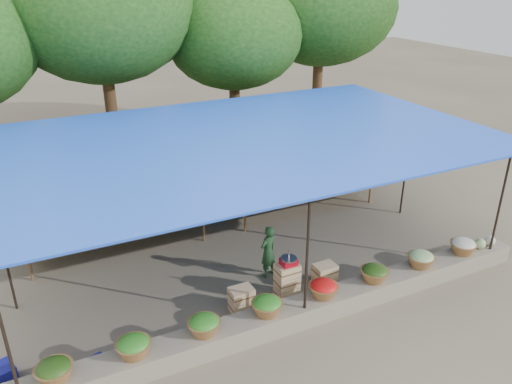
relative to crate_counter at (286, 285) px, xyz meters
name	(u,v)px	position (x,y,z in m)	size (l,w,h in m)	color
ground	(240,253)	(-0.11, 2.00, -0.31)	(60.00, 60.00, 0.00)	brown
stone_curb	(300,312)	(-0.11, -0.75, -0.11)	(10.60, 0.55, 0.40)	#736D5C
stall_canopy	(237,143)	(-0.11, 2.06, 2.37)	(10.80, 6.60, 2.82)	black
produce_baskets	(296,297)	(-0.21, -0.75, 0.25)	(8.98, 0.58, 0.34)	brown
netting_backdrop	(192,160)	(-0.11, 5.15, 0.94)	(10.60, 0.06, 2.50)	#19471B
tree_row	(170,19)	(0.39, 8.08, 4.39)	(16.51, 5.50, 7.12)	#3A1E15
fruit_table_left	(118,227)	(-2.60, 3.35, 0.30)	(4.21, 0.95, 0.93)	#47311C
fruit_table_right	(303,189)	(2.40, 3.35, 0.30)	(4.21, 0.95, 0.93)	#47311C
crate_counter	(286,285)	(0.00, 0.00, 0.00)	(2.35, 0.34, 0.77)	tan
weighing_scale	(289,261)	(0.05, 0.00, 0.54)	(0.32, 0.32, 0.34)	#A90D1C
vendor_seated	(268,251)	(0.05, 0.88, 0.28)	(0.43, 0.28, 1.18)	#1A3A1E
customer_left	(50,212)	(-3.95, 4.37, 0.54)	(0.82, 0.64, 1.69)	slate
customer_mid	(265,174)	(1.78, 4.42, 0.46)	(1.00, 0.57, 1.54)	slate
customer_right	(363,158)	(4.88, 4.03, 0.57)	(1.03, 0.43, 1.76)	slate
blue_crate_front	(91,373)	(-3.89, -0.58, -0.15)	(0.53, 0.38, 0.32)	navy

